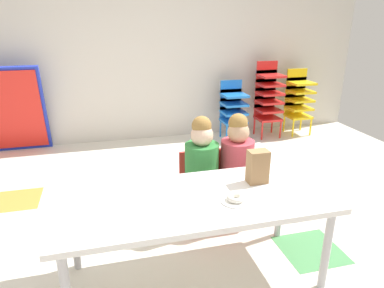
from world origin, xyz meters
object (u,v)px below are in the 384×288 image
(seated_child_middle_seat, at_px, (237,159))
(donut_powdered_on_plate, at_px, (236,198))
(kid_chair_yellow_stack, at_px, (298,98))
(paper_bag_brown, at_px, (258,167))
(seated_child_near_camera, at_px, (201,163))
(kid_chair_red_stack, at_px, (268,96))
(folded_activity_table, at_px, (6,111))
(craft_table, at_px, (195,205))
(paper_plate_near_edge, at_px, (236,201))
(kid_chair_blue_stack, at_px, (233,106))

(seated_child_middle_seat, bearing_deg, donut_powdered_on_plate, -111.93)
(kid_chair_yellow_stack, bearing_deg, donut_powdered_on_plate, -126.72)
(paper_bag_brown, bearing_deg, seated_child_near_camera, 116.41)
(seated_child_middle_seat, height_order, kid_chair_yellow_stack, seated_child_middle_seat)
(seated_child_near_camera, bearing_deg, kid_chair_red_stack, 52.36)
(donut_powdered_on_plate, bearing_deg, seated_child_middle_seat, 68.07)
(donut_powdered_on_plate, bearing_deg, seated_child_near_camera, 91.05)
(kid_chair_red_stack, bearing_deg, folded_activity_table, 177.20)
(folded_activity_table, bearing_deg, kid_chair_yellow_stack, -2.46)
(craft_table, height_order, kid_chair_yellow_stack, kid_chair_yellow_stack)
(kid_chair_red_stack, height_order, folded_activity_table, folded_activity_table)
(kid_chair_red_stack, relative_size, paper_plate_near_edge, 5.78)
(seated_child_near_camera, xyz_separation_m, paper_bag_brown, (0.24, -0.48, 0.14))
(seated_child_near_camera, relative_size, folded_activity_table, 0.84)
(kid_chair_yellow_stack, xyz_separation_m, paper_plate_near_edge, (-2.01, -2.69, 0.08))
(craft_table, xyz_separation_m, seated_child_near_camera, (0.21, 0.58, 0.02))
(seated_child_near_camera, bearing_deg, paper_plate_near_edge, -88.95)
(kid_chair_blue_stack, height_order, paper_plate_near_edge, kid_chair_blue_stack)
(kid_chair_yellow_stack, xyz_separation_m, folded_activity_table, (-3.86, 0.17, 0.02))
(seated_child_middle_seat, xyz_separation_m, kid_chair_blue_stack, (0.74, 2.00, -0.10))
(kid_chair_yellow_stack, relative_size, folded_activity_table, 0.85)
(paper_bag_brown, relative_size, paper_plate_near_edge, 1.22)
(craft_table, height_order, paper_plate_near_edge, paper_plate_near_edge)
(kid_chair_blue_stack, height_order, kid_chair_red_stack, kid_chair_red_stack)
(kid_chair_yellow_stack, distance_m, folded_activity_table, 3.86)
(paper_plate_near_edge, bearing_deg, paper_bag_brown, 42.21)
(seated_child_near_camera, xyz_separation_m, folded_activity_table, (-1.84, 2.17, -0.02))
(kid_chair_red_stack, distance_m, kid_chair_yellow_stack, 0.48)
(kid_chair_blue_stack, xyz_separation_m, folded_activity_table, (-2.86, 0.17, 0.08))
(seated_child_near_camera, distance_m, donut_powdered_on_plate, 0.69)
(kid_chair_yellow_stack, bearing_deg, folded_activity_table, 177.54)
(seated_child_near_camera, height_order, kid_chair_red_stack, kid_chair_red_stack)
(craft_table, bearing_deg, kid_chair_blue_stack, 64.49)
(seated_child_middle_seat, distance_m, paper_bag_brown, 0.51)
(seated_child_near_camera, relative_size, seated_child_middle_seat, 1.00)
(kid_chair_blue_stack, distance_m, kid_chair_red_stack, 0.53)
(seated_child_middle_seat, bearing_deg, craft_table, -130.48)
(folded_activity_table, xyz_separation_m, paper_plate_near_edge, (1.85, -2.85, 0.06))
(craft_table, relative_size, seated_child_middle_seat, 1.80)
(kid_chair_red_stack, relative_size, kid_chair_yellow_stack, 1.13)
(craft_table, bearing_deg, donut_powdered_on_plate, -25.85)
(kid_chair_red_stack, bearing_deg, paper_plate_near_edge, -119.64)
(paper_bag_brown, bearing_deg, craft_table, -167.43)
(kid_chair_blue_stack, distance_m, paper_bag_brown, 2.61)
(kid_chair_blue_stack, height_order, kid_chair_yellow_stack, kid_chair_yellow_stack)
(paper_plate_near_edge, bearing_deg, kid_chair_red_stack, 60.36)
(folded_activity_table, bearing_deg, seated_child_near_camera, -49.68)
(folded_activity_table, height_order, paper_bag_brown, folded_activity_table)
(folded_activity_table, bearing_deg, paper_bag_brown, -51.89)
(kid_chair_blue_stack, bearing_deg, paper_plate_near_edge, -110.64)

